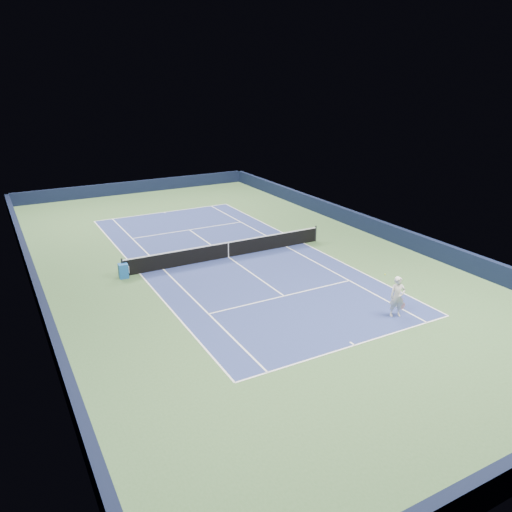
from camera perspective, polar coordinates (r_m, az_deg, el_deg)
ground at (r=30.24m, az=-3.17°, el=-0.14°), size 40.00×40.00×0.00m
wall_far at (r=48.09m, az=-13.59°, el=7.68°), size 22.00×0.35×1.10m
wall_right at (r=35.83m, az=12.64°, el=3.57°), size 0.35×40.00×1.10m
wall_left at (r=27.52m, az=-23.96°, el=-2.82°), size 0.35×40.00×1.10m
court_surface at (r=30.24m, az=-3.17°, el=-0.14°), size 10.97×23.77×0.01m
baseline_far at (r=40.80m, az=-10.47°, el=4.95°), size 10.97×0.08×0.00m
baseline_near at (r=21.12m, az=11.21°, el=-9.97°), size 10.97×0.08×0.00m
sideline_doubles_right at (r=32.83m, az=5.49°, el=1.47°), size 0.08×23.77×0.00m
sideline_doubles_left at (r=28.48m, az=-13.16°, el=-1.96°), size 0.08×23.77×0.00m
sideline_singles_right at (r=32.11m, az=3.46°, el=1.10°), size 0.08×23.77×0.00m
sideline_singles_left at (r=28.83m, az=-10.55°, el=-1.49°), size 0.08×23.77×0.00m
service_line_far at (r=35.82m, az=-7.62°, el=2.99°), size 8.23×0.08×0.00m
service_line_near at (r=25.04m, az=3.23°, el=-4.58°), size 8.23×0.08×0.00m
center_service_line at (r=30.24m, az=-3.17°, el=-0.13°), size 0.08×12.80×0.00m
center_mark_far at (r=40.66m, az=-10.40°, el=4.91°), size 0.08×0.30×0.00m
center_mark_near at (r=21.22m, az=10.95°, el=-9.80°), size 0.08×0.30×0.00m
tennis_net at (r=30.07m, az=-3.18°, el=0.76°), size 12.90×0.10×1.07m
sponsor_cube at (r=27.99m, az=-14.91°, el=-1.65°), size 0.58×0.48×0.80m
tennis_player at (r=23.54m, az=15.85°, el=-4.51°), size 0.90×1.38×1.92m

